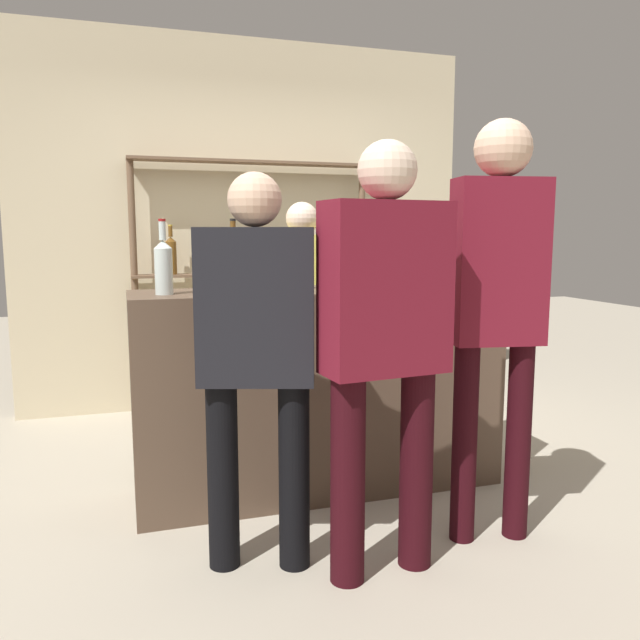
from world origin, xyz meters
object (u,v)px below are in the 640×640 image
object	(u,v)px
ice_bucket	(454,263)
counter_bottle_3	(448,260)
counter_bottle_4	(383,261)
customer_left	(257,344)
customer_right	(498,292)
counter_bottle_1	(164,265)
server_behind_counter	(302,306)
wine_glass	(304,264)
counter_bottle_2	(234,263)
cork_jar	(387,274)
customer_center	(385,330)
counter_bottle_0	(346,261)

from	to	relation	value
ice_bucket	counter_bottle_3	bearing A→B (deg)	71.99
counter_bottle_4	customer_left	size ratio (longest dim) A/B	0.23
ice_bucket	customer_right	bearing A→B (deg)	-105.77
counter_bottle_1	counter_bottle_3	distance (m)	1.60
server_behind_counter	customer_right	distance (m)	1.56
wine_glass	customer_left	bearing A→B (deg)	-118.96
counter_bottle_2	cork_jar	world-z (taller)	counter_bottle_2
counter_bottle_3	cork_jar	size ratio (longest dim) A/B	2.77
customer_left	customer_center	xyz separation A→B (m)	(0.46, -0.20, 0.06)
cork_jar	counter_bottle_4	bearing A→B (deg)	-118.63
counter_bottle_1	customer_left	xyz separation A→B (m)	(0.30, -0.63, -0.28)
cork_jar	customer_center	distance (m)	1.09
counter_bottle_3	server_behind_counter	distance (m)	0.96
ice_bucket	customer_left	distance (m)	1.43
counter_bottle_0	wine_glass	world-z (taller)	counter_bottle_0
counter_bottle_2	wine_glass	world-z (taller)	counter_bottle_2
counter_bottle_1	customer_center	size ratio (longest dim) A/B	0.21
customer_left	customer_right	world-z (taller)	customer_right
counter_bottle_0	counter_bottle_2	distance (m)	0.57
counter_bottle_1	customer_right	bearing A→B (deg)	-28.04
customer_center	server_behind_counter	xyz separation A→B (m)	(0.13, 1.61, -0.09)
counter_bottle_3	cork_jar	xyz separation A→B (m)	(-0.39, -0.04, -0.07)
counter_bottle_1	cork_jar	xyz separation A→B (m)	(1.20, 0.15, -0.07)
server_behind_counter	counter_bottle_0	bearing A→B (deg)	18.29
counter_bottle_4	counter_bottle_3	bearing A→B (deg)	26.55
counter_bottle_4	customer_center	distance (m)	0.86
customer_left	customer_center	distance (m)	0.50
customer_left	cork_jar	bearing A→B (deg)	-31.24
counter_bottle_3	server_behind_counter	size ratio (longest dim) A/B	0.23
counter_bottle_0	counter_bottle_4	bearing A→B (deg)	-30.05
counter_bottle_4	cork_jar	size ratio (longest dim) A/B	2.87
ice_bucket	server_behind_counter	xyz separation A→B (m)	(-0.65, 0.74, -0.29)
counter_bottle_3	server_behind_counter	world-z (taller)	server_behind_counter
counter_bottle_2	server_behind_counter	bearing A→B (deg)	50.01
customer_left	customer_right	bearing A→B (deg)	-76.67
counter_bottle_0	counter_bottle_3	size ratio (longest dim) A/B	1.04
counter_bottle_3	wine_glass	bearing A→B (deg)	-173.75
counter_bottle_2	counter_bottle_4	distance (m)	0.75
counter_bottle_0	counter_bottle_1	size ratio (longest dim) A/B	1.05
wine_glass	ice_bucket	size ratio (longest dim) A/B	0.70
counter_bottle_0	server_behind_counter	bearing A→B (deg)	91.64
counter_bottle_3	customer_center	distance (m)	1.33
cork_jar	customer_right	world-z (taller)	customer_right
counter_bottle_0	counter_bottle_4	xyz separation A→B (m)	(0.16, -0.10, 0.00)
counter_bottle_1	ice_bucket	xyz separation A→B (m)	(1.54, 0.04, -0.01)
counter_bottle_2	customer_left	distance (m)	0.81
counter_bottle_3	customer_right	world-z (taller)	customer_right
wine_glass	customer_right	world-z (taller)	customer_right
counter_bottle_0	cork_jar	xyz separation A→B (m)	(0.28, 0.12, -0.08)
cork_jar	server_behind_counter	xyz separation A→B (m)	(-0.31, 0.62, -0.23)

